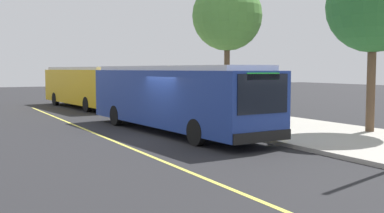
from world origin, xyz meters
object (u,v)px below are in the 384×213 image
(transit_bus_main, at_px, (173,96))
(pedestrian_commuter, at_px, (233,106))
(transit_bus_second, at_px, (85,85))
(waiting_bench, at_px, (244,111))
(route_sign_post, at_px, (248,89))

(transit_bus_main, distance_m, pedestrian_commuter, 2.90)
(pedestrian_commuter, bearing_deg, transit_bus_second, -170.51)
(transit_bus_second, distance_m, waiting_bench, 14.24)
(route_sign_post, bearing_deg, waiting_bench, 147.75)
(transit_bus_main, height_order, route_sign_post, same)
(pedestrian_commuter, bearing_deg, waiting_bench, 135.15)
(route_sign_post, distance_m, pedestrian_commuter, 1.65)
(transit_bus_second, xyz_separation_m, waiting_bench, (13.42, 4.65, -0.98))
(transit_bus_main, height_order, pedestrian_commuter, transit_bus_main)
(transit_bus_main, distance_m, waiting_bench, 5.20)
(transit_bus_second, bearing_deg, pedestrian_commuter, 9.49)
(pedestrian_commuter, bearing_deg, transit_bus_main, -100.92)
(waiting_bench, bearing_deg, route_sign_post, -32.25)
(transit_bus_second, relative_size, waiting_bench, 7.08)
(transit_bus_second, bearing_deg, route_sign_post, 8.26)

